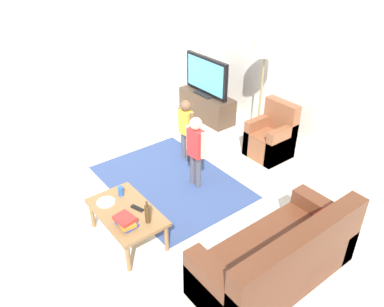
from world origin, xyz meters
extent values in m
plane|color=beige|center=(0.00, 0.00, 0.00)|extent=(7.80, 7.80, 0.00)
cube|color=silver|center=(0.00, 3.00, 1.35)|extent=(6.00, 0.12, 2.70)
cube|color=silver|center=(-3.00, 0.00, 1.35)|extent=(0.12, 6.00, 2.70)
cube|color=#33477A|center=(-0.40, 0.51, 0.00)|extent=(2.20, 1.60, 0.01)
cube|color=#4C3828|center=(-1.74, 2.30, 0.25)|extent=(1.20, 0.44, 0.50)
cube|color=black|center=(-1.74, 2.25, 0.10)|extent=(1.10, 0.32, 0.03)
cube|color=black|center=(-1.74, 2.28, 0.52)|extent=(0.44, 0.28, 0.03)
cube|color=black|center=(-1.74, 2.28, 0.87)|extent=(1.10, 0.07, 0.68)
cube|color=#59B2D8|center=(-1.74, 2.24, 0.87)|extent=(1.00, 0.01, 0.58)
cube|color=brown|center=(1.70, 0.38, 0.21)|extent=(0.80, 1.80, 0.42)
cube|color=brown|center=(2.00, 0.38, 0.43)|extent=(0.20, 1.80, 0.86)
cube|color=brown|center=(1.70, -0.42, 0.30)|extent=(0.80, 0.20, 0.60)
cube|color=brown|center=(1.70, 1.18, 0.30)|extent=(0.80, 0.20, 0.60)
cube|color=#B22823|center=(1.85, 0.93, 0.56)|extent=(0.10, 0.32, 0.32)
cube|color=brown|center=(-0.04, 2.20, 0.21)|extent=(0.60, 0.60, 0.42)
cube|color=brown|center=(-0.04, 2.42, 0.45)|extent=(0.60, 0.16, 0.90)
cube|color=brown|center=(-0.28, 2.20, 0.30)|extent=(0.12, 0.60, 0.60)
cube|color=brown|center=(0.20, 2.20, 0.30)|extent=(0.12, 0.60, 0.60)
cylinder|color=#262626|center=(-0.54, 2.45, 0.01)|extent=(0.28, 0.28, 0.02)
cylinder|color=#99844C|center=(-0.54, 2.45, 0.76)|extent=(0.03, 0.03, 1.50)
cylinder|color=silver|center=(-0.54, 2.45, 1.64)|extent=(0.36, 0.36, 0.28)
cylinder|color=#4C4C59|center=(-0.83, 1.07, 0.23)|extent=(0.08, 0.08, 0.46)
cylinder|color=#4C4C59|center=(-0.72, 1.08, 0.23)|extent=(0.08, 0.08, 0.46)
cube|color=gold|center=(-0.77, 1.08, 0.66)|extent=(0.23, 0.13, 0.39)
sphere|color=brown|center=(-0.77, 1.08, 0.94)|extent=(0.16, 0.16, 0.16)
cylinder|color=brown|center=(-0.91, 1.07, 0.68)|extent=(0.06, 0.06, 0.36)
cylinder|color=brown|center=(-0.63, 1.08, 0.68)|extent=(0.06, 0.06, 0.36)
cylinder|color=#4C4C59|center=(-0.18, 0.75, 0.24)|extent=(0.08, 0.08, 0.49)
cylinder|color=#4C4C59|center=(-0.07, 0.76, 0.24)|extent=(0.08, 0.08, 0.49)
cube|color=red|center=(-0.12, 0.76, 0.70)|extent=(0.24, 0.14, 0.42)
sphere|color=beige|center=(-0.12, 0.76, 1.00)|extent=(0.17, 0.17, 0.17)
cylinder|color=beige|center=(-0.27, 0.75, 0.72)|extent=(0.07, 0.07, 0.38)
cylinder|color=beige|center=(0.02, 0.77, 0.72)|extent=(0.07, 0.07, 0.38)
cube|color=olive|center=(0.25, -0.56, 0.40)|extent=(1.00, 0.60, 0.04)
cylinder|color=olive|center=(-0.20, -0.81, 0.19)|extent=(0.05, 0.05, 0.38)
cylinder|color=olive|center=(0.70, -0.81, 0.19)|extent=(0.05, 0.05, 0.38)
cylinder|color=olive|center=(-0.20, -0.31, 0.19)|extent=(0.05, 0.05, 0.38)
cylinder|color=olive|center=(0.70, -0.31, 0.19)|extent=(0.05, 0.05, 0.38)
cube|color=#334CA5|center=(0.47, -0.67, 0.44)|extent=(0.25, 0.19, 0.03)
cube|color=orange|center=(0.47, -0.68, 0.47)|extent=(0.27, 0.19, 0.04)
cube|color=red|center=(0.45, -0.68, 0.51)|extent=(0.25, 0.21, 0.04)
cylinder|color=#4C3319|center=(0.57, -0.46, 0.53)|extent=(0.06, 0.06, 0.23)
cylinder|color=#4C3319|center=(0.57, -0.46, 0.68)|extent=(0.02, 0.02, 0.06)
cube|color=black|center=(0.30, -0.44, 0.43)|extent=(0.18, 0.10, 0.02)
cylinder|color=#2659B2|center=(-0.05, -0.46, 0.48)|extent=(0.07, 0.07, 0.12)
cylinder|color=white|center=(-0.03, -0.68, 0.43)|extent=(0.22, 0.22, 0.02)
cube|color=silver|center=(-0.01, -0.68, 0.44)|extent=(0.14, 0.08, 0.01)
camera|label=1|loc=(3.44, -2.05, 3.30)|focal=35.76mm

